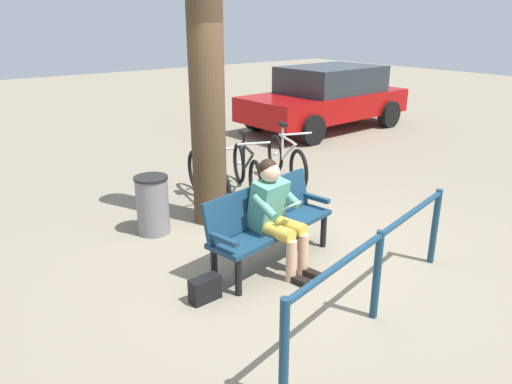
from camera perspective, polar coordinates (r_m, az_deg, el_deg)
ground_plane at (r=5.62m, az=3.97°, el=-7.42°), size 40.00×40.00×0.00m
bench at (r=5.28m, az=1.35°, el=-3.15°), size 1.66×0.75×0.87m
person_reading at (r=5.08m, az=2.32°, el=-2.19°), size 0.54×0.81×1.20m
handbag at (r=4.77m, az=-5.96°, el=-11.19°), size 0.30×0.15×0.24m
tree_trunk at (r=6.14m, az=-5.73°, el=11.21°), size 0.44×0.44×3.32m
litter_bin at (r=6.18m, az=-11.96°, el=-1.48°), size 0.42×0.42×0.74m
bicycle_red at (r=8.02m, az=3.55°, el=3.77°), size 0.68×1.60×0.94m
bicycle_blue at (r=7.45m, az=-1.07°, el=2.54°), size 0.73×1.58×0.94m
bicycle_green at (r=7.11m, az=-5.65°, el=1.61°), size 0.52×1.66×0.94m
railing_fence at (r=4.40m, az=14.08°, el=-7.62°), size 2.74×0.66×0.85m
parked_car at (r=11.99m, az=8.25°, el=10.97°), size 4.27×2.16×1.47m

